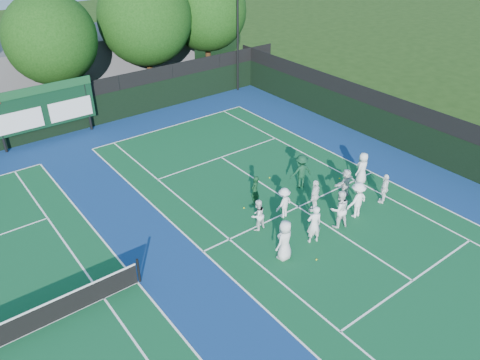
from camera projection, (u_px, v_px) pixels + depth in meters
ground at (313, 217)px, 21.78m from camera, size 120.00×120.00×0.00m
court_apron at (193, 257)px, 19.33m from camera, size 34.00×32.00×0.01m
near_court at (298, 207)px, 22.46m from camera, size 11.05×23.85×0.01m
back_fence at (61, 114)px, 28.87m from camera, size 34.00×0.08×3.00m
divider_fence_right at (415, 133)px, 26.46m from camera, size 0.08×32.00×3.00m
scoreboard at (44, 107)px, 27.63m from camera, size 6.00×0.21×3.55m
clubhouse at (75, 62)px, 36.08m from camera, size 18.00×6.00×4.00m
light_pole_right at (238, 5)px, 33.17m from camera, size 1.20×0.30×10.12m
tree_c at (53, 40)px, 30.24m from camera, size 5.90×5.90×8.01m
tree_d at (147, 20)px, 33.57m from camera, size 6.71×6.71×8.83m
tree_e at (208, 12)px, 36.37m from camera, size 6.21×6.21×8.50m
tennis_ball_0 at (316, 260)px, 19.13m from camera, size 0.07×0.07×0.07m
tennis_ball_1 at (270, 178)px, 24.79m from camera, size 0.07×0.07×0.07m
tennis_ball_3 at (244, 208)px, 22.35m from camera, size 0.07×0.07×0.07m
tennis_ball_5 at (340, 178)px, 24.73m from camera, size 0.07×0.07×0.07m
player_front_0 at (285, 240)px, 18.82m from camera, size 1.00×0.78×1.82m
player_front_1 at (314, 224)px, 19.75m from camera, size 0.76×0.62×1.81m
player_front_2 at (339, 209)px, 20.70m from camera, size 1.06×0.93×1.84m
player_front_3 at (357, 200)px, 21.39m from camera, size 1.16×0.68×1.78m
player_front_4 at (385, 188)px, 22.47m from camera, size 0.98×0.71×1.55m
player_back_0 at (258, 215)px, 20.59m from camera, size 0.80×0.65×1.52m
player_back_1 at (284, 203)px, 21.43m from camera, size 1.06×0.72×1.52m
player_back_2 at (315, 196)px, 21.83m from camera, size 1.05×0.76×1.65m
player_back_3 at (346, 183)px, 22.92m from camera, size 1.46×0.64×1.52m
player_back_4 at (362, 168)px, 24.00m from camera, size 0.91×0.67×1.72m
coach_left at (255, 190)px, 22.32m from camera, size 0.66×0.55×1.55m
coach_right at (301, 171)px, 23.64m from camera, size 1.30×0.95×1.81m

